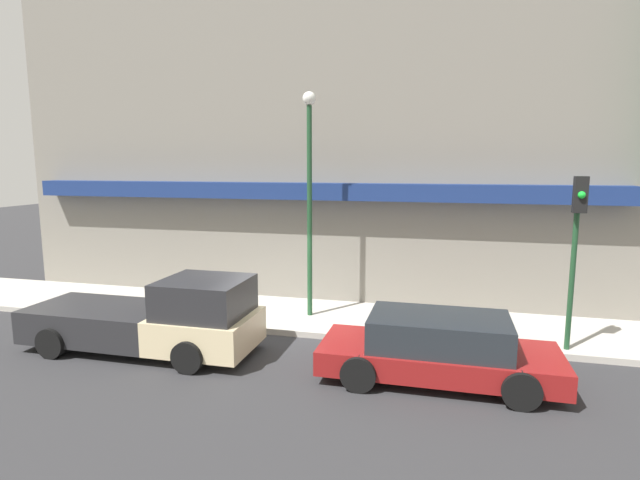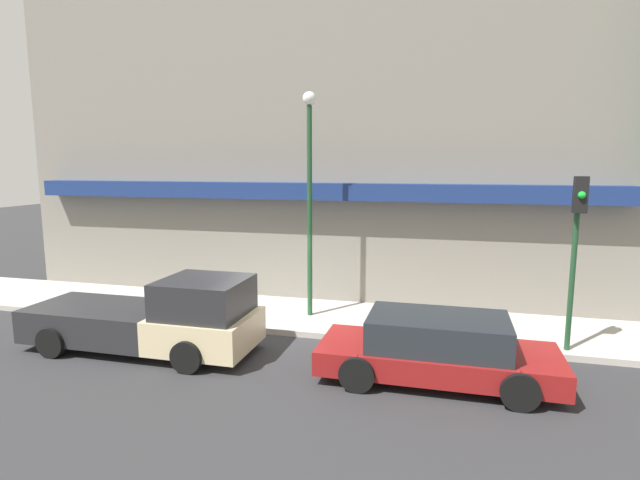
# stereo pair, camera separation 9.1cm
# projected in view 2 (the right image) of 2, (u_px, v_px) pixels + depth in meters

# --- Properties ---
(ground_plane) EXTENTS (80.00, 80.00, 0.00)m
(ground_plane) POSITION_uv_depth(u_px,v_px,m) (271.00, 335.00, 12.99)
(ground_plane) COLOR #2D2D30
(sidewalk) EXTENTS (36.00, 3.10, 0.16)m
(sidewalk) POSITION_uv_depth(u_px,v_px,m) (289.00, 315.00, 14.46)
(sidewalk) COLOR #B7B2A8
(sidewalk) RESTS_ON ground
(building) EXTENTS (19.80, 3.80, 10.96)m
(building) POSITION_uv_depth(u_px,v_px,m) (316.00, 132.00, 16.55)
(building) COLOR gray
(building) RESTS_ON ground
(pickup_truck) EXTENTS (5.57, 2.15, 1.83)m
(pickup_truck) POSITION_uv_depth(u_px,v_px,m) (156.00, 318.00, 11.76)
(pickup_truck) COLOR beige
(pickup_truck) RESTS_ON ground
(parked_car) EXTENTS (4.81, 2.08, 1.36)m
(parked_car) POSITION_uv_depth(u_px,v_px,m) (437.00, 349.00, 10.17)
(parked_car) COLOR maroon
(parked_car) RESTS_ON ground
(fire_hydrant) EXTENTS (0.17, 0.17, 0.72)m
(fire_hydrant) POSITION_uv_depth(u_px,v_px,m) (464.00, 325.00, 12.18)
(fire_hydrant) COLOR red
(fire_hydrant) RESTS_ON sidewalk
(street_lamp) EXTENTS (0.36, 0.36, 6.16)m
(street_lamp) POSITION_uv_depth(u_px,v_px,m) (310.00, 181.00, 13.62)
(street_lamp) COLOR #1E4728
(street_lamp) RESTS_ON sidewalk
(traffic_light) EXTENTS (0.28, 0.42, 3.99)m
(traffic_light) POSITION_uv_depth(u_px,v_px,m) (576.00, 233.00, 11.04)
(traffic_light) COLOR #1E4728
(traffic_light) RESTS_ON sidewalk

